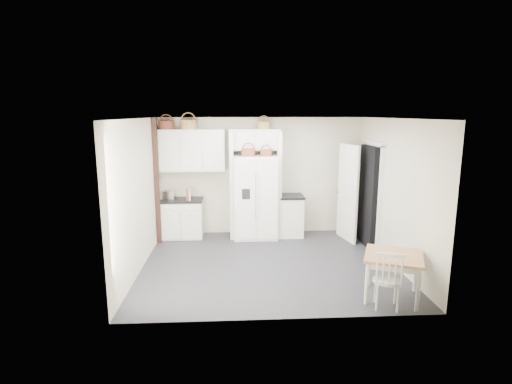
{
  "coord_description": "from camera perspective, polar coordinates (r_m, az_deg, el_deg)",
  "views": [
    {
      "loc": [
        -0.62,
        -6.84,
        2.69
      ],
      "look_at": [
        -0.2,
        0.4,
        1.25
      ],
      "focal_mm": 28.0,
      "sensor_mm": 36.0,
      "label": 1
    }
  ],
  "objects": [
    {
      "name": "floor",
      "position": [
        7.38,
        1.79,
        -10.17
      ],
      "size": [
        4.5,
        4.5,
        0.0
      ],
      "primitive_type": "plane",
      "color": "#25252A",
      "rests_on": "ground"
    },
    {
      "name": "fridge_panel_right",
      "position": [
        8.73,
        3.21,
        1.04
      ],
      "size": [
        0.08,
        0.6,
        2.3
      ],
      "primitive_type": "cube",
      "color": "white",
      "rests_on": "floor"
    },
    {
      "name": "upper_cabinet",
      "position": [
        8.75,
        -9.09,
        5.9
      ],
      "size": [
        1.4,
        0.34,
        0.9
      ],
      "primitive_type": "cube",
      "color": "white",
      "rests_on": "wall_back"
    },
    {
      "name": "base_cab_right",
      "position": [
        8.92,
        4.98,
        -3.46
      ],
      "size": [
        0.5,
        0.59,
        0.87
      ],
      "primitive_type": "cube",
      "color": "white",
      "rests_on": "floor"
    },
    {
      "name": "basket_upper_a",
      "position": [
        8.79,
        -12.68,
        9.31
      ],
      "size": [
        0.31,
        0.31,
        0.18
      ],
      "primitive_type": "cylinder",
      "color": "brown",
      "rests_on": "upper_cabinet"
    },
    {
      "name": "bridge_cabinet",
      "position": [
        8.7,
        -0.18,
        7.49
      ],
      "size": [
        1.12,
        0.34,
        0.45
      ],
      "primitive_type": "cube",
      "color": "white",
      "rests_on": "wall_back"
    },
    {
      "name": "ceiling",
      "position": [
        6.87,
        1.92,
        10.47
      ],
      "size": [
        4.5,
        4.5,
        0.0
      ],
      "primitive_type": "plane",
      "color": "white",
      "rests_on": "wall_back"
    },
    {
      "name": "counter_left",
      "position": [
        8.81,
        -10.59,
        -1.15
      ],
      "size": [
        0.92,
        0.59,
        0.04
      ],
      "primitive_type": "cube",
      "color": "black",
      "rests_on": "base_cab_left"
    },
    {
      "name": "basket_fridge_a",
      "position": [
        8.43,
        -1.11,
        5.66
      ],
      "size": [
        0.28,
        0.28,
        0.15
      ],
      "primitive_type": "cylinder",
      "color": "brown",
      "rests_on": "refrigerator"
    },
    {
      "name": "fridge_panel_left",
      "position": [
        8.68,
        -3.5,
        0.97
      ],
      "size": [
        0.08,
        0.6,
        2.3
      ],
      "primitive_type": "cube",
      "color": "white",
      "rests_on": "floor"
    },
    {
      "name": "wall_back",
      "position": [
        8.97,
        0.72,
        2.3
      ],
      "size": [
        4.5,
        0.0,
        4.5
      ],
      "primitive_type": "plane",
      "rotation": [
        1.57,
        0.0,
        0.0
      ],
      "color": "#B7B09A",
      "rests_on": "floor"
    },
    {
      "name": "windsor_chair",
      "position": [
        5.97,
        18.22,
        -11.92
      ],
      "size": [
        0.47,
        0.45,
        0.8
      ],
      "primitive_type": "cube",
      "rotation": [
        0.0,
        0.0,
        -0.27
      ],
      "color": "white",
      "rests_on": "floor"
    },
    {
      "name": "basket_upper_b",
      "position": [
        8.73,
        -9.62,
        9.49
      ],
      "size": [
        0.34,
        0.34,
        0.2
      ],
      "primitive_type": "cylinder",
      "color": "olive",
      "rests_on": "upper_cabinet"
    },
    {
      "name": "wall_left",
      "position": [
        7.17,
        -16.36,
        -0.42
      ],
      "size": [
        0.0,
        4.0,
        4.0
      ],
      "primitive_type": "plane",
      "rotation": [
        1.57,
        0.0,
        1.57
      ],
      "color": "#B7B09A",
      "rests_on": "floor"
    },
    {
      "name": "counter_right",
      "position": [
        8.82,
        5.03,
        -0.59
      ],
      "size": [
        0.54,
        0.63,
        0.04
      ],
      "primitive_type": "cube",
      "color": "black",
      "rests_on": "base_cab_right"
    },
    {
      "name": "door_slab",
      "position": [
        8.69,
        12.96,
        -0.12
      ],
      "size": [
        0.21,
        0.79,
        2.05
      ],
      "primitive_type": "cube",
      "rotation": [
        0.0,
        0.0,
        -1.36
      ],
      "color": "white",
      "rests_on": "floor"
    },
    {
      "name": "toaster",
      "position": [
        8.79,
        -12.41,
        -0.46
      ],
      "size": [
        0.32,
        0.22,
        0.2
      ],
      "primitive_type": "cube",
      "rotation": [
        0.0,
        0.0,
        -0.19
      ],
      "color": "silver",
      "rests_on": "counter_left"
    },
    {
      "name": "base_cab_left",
      "position": [
        8.91,
        -10.49,
        -3.82
      ],
      "size": [
        0.88,
        0.55,
        0.81
      ],
      "primitive_type": "cube",
      "color": "white",
      "rests_on": "floor"
    },
    {
      "name": "dining_table",
      "position": [
        6.32,
        18.88,
        -11.3
      ],
      "size": [
        1.04,
        1.04,
        0.66
      ],
      "primitive_type": "cube",
      "rotation": [
        0.0,
        0.0,
        -0.39
      ],
      "color": "#A86841",
      "rests_on": "floor"
    },
    {
      "name": "cookbook_cream",
      "position": [
        8.68,
        -9.5,
        -0.32
      ],
      "size": [
        0.06,
        0.17,
        0.25
      ],
      "primitive_type": "cube",
      "rotation": [
        0.0,
        0.0,
        0.15
      ],
      "color": "beige",
      "rests_on": "counter_left"
    },
    {
      "name": "refrigerator",
      "position": [
        8.68,
        -0.11,
        -0.69
      ],
      "size": [
        0.93,
        0.75,
        1.8
      ],
      "primitive_type": "cube",
      "color": "white",
      "rests_on": "floor"
    },
    {
      "name": "wall_right",
      "position": [
        7.55,
        19.13,
        -0.02
      ],
      "size": [
        0.0,
        4.0,
        4.0
      ],
      "primitive_type": "plane",
      "rotation": [
        1.57,
        0.0,
        -1.57
      ],
      "color": "#B7B09A",
      "rests_on": "floor"
    },
    {
      "name": "doorway_void",
      "position": [
        8.48,
        15.92,
        -0.54
      ],
      "size": [
        0.18,
        0.85,
        2.05
      ],
      "primitive_type": "cube",
      "color": "black",
      "rests_on": "floor"
    },
    {
      "name": "basket_fridge_b",
      "position": [
        8.45,
        1.45,
        5.6
      ],
      "size": [
        0.24,
        0.24,
        0.13
      ],
      "primitive_type": "cylinder",
      "color": "brown",
      "rests_on": "refrigerator"
    },
    {
      "name": "basket_bridge_b",
      "position": [
        8.7,
        1.1,
        9.5
      ],
      "size": [
        0.28,
        0.28,
        0.16
      ],
      "primitive_type": "cylinder",
      "color": "olive",
      "rests_on": "bridge_cabinet"
    },
    {
      "name": "cookbook_red",
      "position": [
        8.69,
        -9.81,
        -0.33
      ],
      "size": [
        0.05,
        0.17,
        0.25
      ],
      "primitive_type": "cube",
      "rotation": [
        0.0,
        0.0,
        0.08
      ],
      "color": "#AA2A2C",
      "rests_on": "counter_left"
    },
    {
      "name": "trim_post",
      "position": [
        8.46,
        -14.01,
        1.42
      ],
      "size": [
        0.09,
        0.09,
        2.6
      ],
      "primitive_type": "cube",
      "color": "black",
      "rests_on": "floor"
    }
  ]
}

